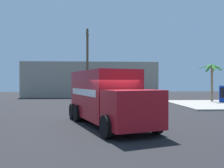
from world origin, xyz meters
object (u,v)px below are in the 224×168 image
Objects in this scene: vending_machine_red at (223,94)px; palm_tree_far at (212,75)px; delivery_truck at (107,97)px; utility_pole at (87,63)px.

palm_tree_far is (-0.90, 0.98, 2.20)m from vending_machine_red.
vending_machine_red is 2.57m from palm_tree_far.
delivery_truck is 19.49m from utility_pole.
utility_pole is (-15.60, 5.82, 3.82)m from vending_machine_red.
utility_pole is at bearing 159.54° from vending_machine_red.
delivery_truck is at bearing -136.29° from vending_machine_red.
vending_machine_red is 0.20× the size of utility_pole.
palm_tree_far is at bearing -18.22° from utility_pole.
palm_tree_far is at bearing 47.64° from delivery_truck.
palm_tree_far reaches higher than delivery_truck.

